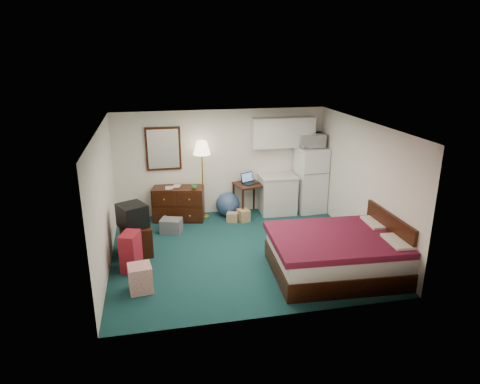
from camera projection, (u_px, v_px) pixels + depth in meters
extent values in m
cube|color=black|center=(241.00, 251.00, 8.50)|extent=(5.00, 4.50, 0.01)
cube|color=silver|center=(241.00, 126.00, 7.71)|extent=(5.00, 4.50, 0.01)
cube|color=silver|center=(221.00, 162.00, 10.19)|extent=(5.00, 0.01, 2.50)
cube|color=silver|center=(274.00, 240.00, 6.01)|extent=(5.00, 0.01, 2.50)
cube|color=silver|center=(104.00, 200.00, 7.62)|extent=(0.01, 4.50, 2.50)
cube|color=silver|center=(362.00, 183.00, 8.59)|extent=(0.01, 4.50, 2.50)
sphere|color=#2E4B78|center=(228.00, 204.00, 10.24)|extent=(0.61, 0.61, 0.57)
imported|color=white|center=(311.00, 139.00, 10.12)|extent=(0.61, 0.35, 0.41)
imported|color=tan|center=(165.00, 184.00, 9.72)|extent=(0.17, 0.03, 0.23)
imported|color=tan|center=(173.00, 182.00, 9.86)|extent=(0.17, 0.07, 0.23)
imported|color=#447F38|center=(194.00, 186.00, 9.71)|extent=(0.13, 0.11, 0.13)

